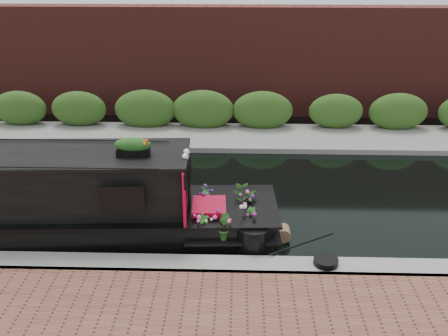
{
  "coord_description": "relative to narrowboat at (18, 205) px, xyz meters",
  "views": [
    {
      "loc": [
        1.2,
        -11.5,
        6.0
      ],
      "look_at": [
        0.86,
        -0.6,
        1.11
      ],
      "focal_mm": 40.0,
      "sensor_mm": 36.0,
      "label": 1
    }
  ],
  "objects": [
    {
      "name": "narrowboat",
      "position": [
        0.0,
        0.0,
        0.0
      ],
      "size": [
        11.02,
        2.44,
        2.58
      ],
      "rotation": [
        0.0,
        0.0,
        0.05
      ],
      "color": "black",
      "rests_on": "ground"
    },
    {
      "name": "near_bank_coping",
      "position": [
        3.64,
        -1.33,
        -0.76
      ],
      "size": [
        40.0,
        0.6,
        0.5
      ],
      "primitive_type": "cube",
      "color": "gray",
      "rests_on": "ground"
    },
    {
      "name": "rope_fender",
      "position": [
        5.86,
        -0.0,
        -0.6
      ],
      "size": [
        0.32,
        0.35,
        0.32
      ],
      "primitive_type": "cylinder",
      "rotation": [
        1.57,
        0.0,
        0.0
      ],
      "color": "#806043",
      "rests_on": "ground"
    },
    {
      "name": "coiled_mooring_rope",
      "position": [
        6.6,
        -1.28,
        -0.45
      ],
      "size": [
        0.49,
        0.49,
        0.12
      ],
      "primitive_type": "cylinder",
      "color": "black",
      "rests_on": "near_bank_coping"
    },
    {
      "name": "far_brick_wall",
      "position": [
        3.64,
        9.17,
        -0.76
      ],
      "size": [
        40.0,
        1.0,
        8.0
      ],
      "primitive_type": "cube",
      "color": "#58211D",
      "rests_on": "ground"
    },
    {
      "name": "far_bank_path",
      "position": [
        3.64,
        6.17,
        -0.76
      ],
      "size": [
        40.0,
        2.4,
        0.34
      ],
      "primitive_type": "cube",
      "color": "gray",
      "rests_on": "ground"
    },
    {
      "name": "ground",
      "position": [
        3.64,
        1.97,
        -0.76
      ],
      "size": [
        80.0,
        80.0,
        0.0
      ],
      "primitive_type": "plane",
      "color": "black",
      "rests_on": "ground"
    },
    {
      "name": "far_hedge",
      "position": [
        3.64,
        7.07,
        -0.76
      ],
      "size": [
        40.0,
        1.1,
        2.8
      ],
      "primitive_type": "cube",
      "color": "#2E531B",
      "rests_on": "ground"
    }
  ]
}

